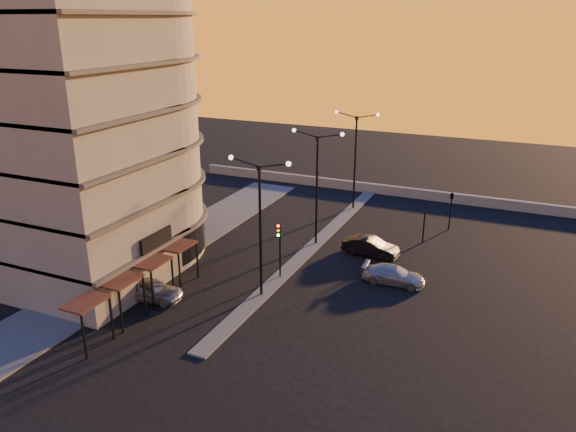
{
  "coord_description": "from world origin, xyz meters",
  "views": [
    {
      "loc": [
        15.53,
        -30.19,
        17.71
      ],
      "look_at": [
        -0.73,
        6.01,
        3.65
      ],
      "focal_mm": 35.0,
      "sensor_mm": 36.0,
      "label": 1
    }
  ],
  "objects_px": {
    "traffic_light_main": "(279,241)",
    "car_wagon": "(394,275)",
    "car_sedan": "(370,247)",
    "car_hatchback": "(150,289)",
    "streetlamp_mid": "(317,179)"
  },
  "relations": [
    {
      "from": "car_hatchback",
      "to": "car_wagon",
      "type": "bearing_deg",
      "value": -65.37
    },
    {
      "from": "traffic_light_main",
      "to": "car_wagon",
      "type": "height_order",
      "value": "traffic_light_main"
    },
    {
      "from": "car_hatchback",
      "to": "car_wagon",
      "type": "distance_m",
      "value": 16.8
    },
    {
      "from": "car_sedan",
      "to": "traffic_light_main",
      "type": "bearing_deg",
      "value": 149.23
    },
    {
      "from": "traffic_light_main",
      "to": "car_hatchback",
      "type": "bearing_deg",
      "value": -135.49
    },
    {
      "from": "streetlamp_mid",
      "to": "traffic_light_main",
      "type": "relative_size",
      "value": 2.24
    },
    {
      "from": "car_hatchback",
      "to": "car_sedan",
      "type": "xyz_separation_m",
      "value": [
        11.27,
        13.12,
        -0.02
      ]
    },
    {
      "from": "traffic_light_main",
      "to": "car_wagon",
      "type": "distance_m",
      "value": 8.41
    },
    {
      "from": "traffic_light_main",
      "to": "car_wagon",
      "type": "bearing_deg",
      "value": 19.08
    },
    {
      "from": "traffic_light_main",
      "to": "car_sedan",
      "type": "distance_m",
      "value": 8.53
    },
    {
      "from": "streetlamp_mid",
      "to": "car_wagon",
      "type": "xyz_separation_m",
      "value": [
        7.66,
        -4.48,
        -4.96
      ]
    },
    {
      "from": "traffic_light_main",
      "to": "car_hatchback",
      "type": "height_order",
      "value": "traffic_light_main"
    },
    {
      "from": "car_sedan",
      "to": "car_wagon",
      "type": "xyz_separation_m",
      "value": [
        2.89,
        -4.09,
        -0.1
      ]
    },
    {
      "from": "streetlamp_mid",
      "to": "car_sedan",
      "type": "bearing_deg",
      "value": -4.73
    },
    {
      "from": "car_wagon",
      "to": "traffic_light_main",
      "type": "bearing_deg",
      "value": 106.86
    }
  ]
}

